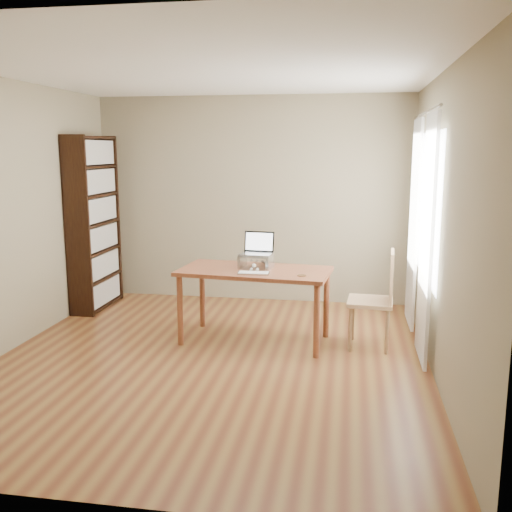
{
  "coord_description": "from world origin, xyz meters",
  "views": [
    {
      "loc": [
        1.25,
        -4.92,
        1.94
      ],
      "look_at": [
        0.33,
        0.58,
        0.89
      ],
      "focal_mm": 40.0,
      "sensor_mm": 36.0,
      "label": 1
    }
  ],
  "objects_px": {
    "bookshelf": "(94,223)",
    "desk": "(255,278)",
    "laptop": "(257,249)",
    "chair": "(378,296)",
    "keyboard": "(253,273)",
    "cat": "(257,262)"
  },
  "relations": [
    {
      "from": "bookshelf",
      "to": "laptop",
      "type": "relative_size",
      "value": 6.29
    },
    {
      "from": "keyboard",
      "to": "cat",
      "type": "height_order",
      "value": "cat"
    },
    {
      "from": "desk",
      "to": "keyboard",
      "type": "relative_size",
      "value": 4.99
    },
    {
      "from": "desk",
      "to": "laptop",
      "type": "xyz_separation_m",
      "value": [
        0.0,
        0.14,
        0.28
      ]
    },
    {
      "from": "laptop",
      "to": "cat",
      "type": "xyz_separation_m",
      "value": [
        0.0,
        -0.02,
        -0.13
      ]
    },
    {
      "from": "desk",
      "to": "laptop",
      "type": "relative_size",
      "value": 4.67
    },
    {
      "from": "desk",
      "to": "chair",
      "type": "height_order",
      "value": "chair"
    },
    {
      "from": "cat",
      "to": "chair",
      "type": "distance_m",
      "value": 1.26
    },
    {
      "from": "bookshelf",
      "to": "laptop",
      "type": "bearing_deg",
      "value": -20.75
    },
    {
      "from": "laptop",
      "to": "chair",
      "type": "height_order",
      "value": "laptop"
    },
    {
      "from": "keyboard",
      "to": "chair",
      "type": "distance_m",
      "value": 1.24
    },
    {
      "from": "bookshelf",
      "to": "desk",
      "type": "distance_m",
      "value": 2.38
    },
    {
      "from": "keyboard",
      "to": "chair",
      "type": "bearing_deg",
      "value": 7.58
    },
    {
      "from": "laptop",
      "to": "keyboard",
      "type": "xyz_separation_m",
      "value": [
        0.03,
        -0.36,
        -0.18
      ]
    },
    {
      "from": "bookshelf",
      "to": "laptop",
      "type": "height_order",
      "value": "bookshelf"
    },
    {
      "from": "desk",
      "to": "laptop",
      "type": "bearing_deg",
      "value": 95.79
    },
    {
      "from": "laptop",
      "to": "keyboard",
      "type": "distance_m",
      "value": 0.4
    },
    {
      "from": "bookshelf",
      "to": "laptop",
      "type": "xyz_separation_m",
      "value": [
        2.15,
        -0.81,
        -0.11
      ]
    },
    {
      "from": "bookshelf",
      "to": "desk",
      "type": "xyz_separation_m",
      "value": [
        2.15,
        -0.95,
        -0.39
      ]
    },
    {
      "from": "bookshelf",
      "to": "cat",
      "type": "relative_size",
      "value": 4.51
    },
    {
      "from": "laptop",
      "to": "keyboard",
      "type": "bearing_deg",
      "value": -80.16
    },
    {
      "from": "bookshelf",
      "to": "desk",
      "type": "relative_size",
      "value": 1.35
    }
  ]
}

